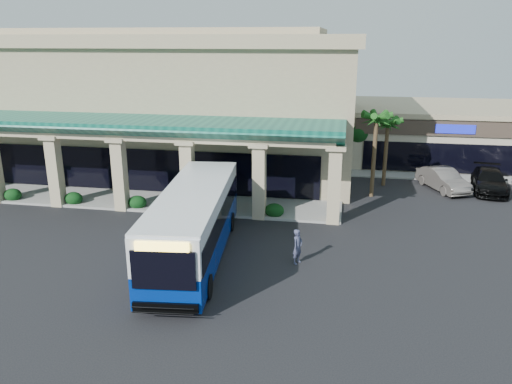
% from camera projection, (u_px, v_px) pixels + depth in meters
% --- Properties ---
extents(ground, '(110.00, 110.00, 0.00)m').
position_uv_depth(ground, '(214.00, 250.00, 26.21)').
color(ground, black).
extents(main_building, '(30.80, 14.80, 11.35)m').
position_uv_depth(main_building, '(168.00, 102.00, 40.95)').
color(main_building, tan).
rests_on(main_building, ground).
extents(arcade, '(30.00, 6.20, 5.70)m').
position_uv_depth(arcade, '(123.00, 161.00, 33.13)').
color(arcade, '#0D5345').
rests_on(arcade, ground).
extents(strip_mall, '(22.50, 12.50, 4.90)m').
position_uv_depth(strip_mall, '(475.00, 133.00, 44.98)').
color(strip_mall, beige).
rests_on(strip_mall, ground).
extents(palm_0, '(2.40, 2.40, 6.60)m').
position_uv_depth(palm_0, '(374.00, 150.00, 34.13)').
color(palm_0, '#154713').
rests_on(palm_0, ground).
extents(palm_1, '(2.40, 2.40, 5.80)m').
position_uv_depth(palm_1, '(386.00, 148.00, 36.90)').
color(palm_1, '#154713').
rests_on(palm_1, ground).
extents(broadleaf_tree, '(2.60, 2.60, 4.81)m').
position_uv_depth(broadleaf_tree, '(357.00, 140.00, 42.09)').
color(broadleaf_tree, black).
rests_on(broadleaf_tree, ground).
extents(transit_bus, '(4.24, 12.91, 3.54)m').
position_uv_depth(transit_bus, '(195.00, 224.00, 24.87)').
color(transit_bus, navy).
rests_on(transit_bus, ground).
extents(pedestrian, '(0.66, 0.76, 1.76)m').
position_uv_depth(pedestrian, '(298.00, 246.00, 24.43)').
color(pedestrian, '#3F425F').
rests_on(pedestrian, ground).
extents(car_white, '(3.49, 5.15, 1.61)m').
position_uv_depth(car_white, '(443.00, 179.00, 36.34)').
color(car_white, '#665F5A').
rests_on(car_white, ground).
extents(car_red, '(2.97, 5.73, 1.59)m').
position_uv_depth(car_red, '(489.00, 181.00, 36.04)').
color(car_red, black).
rests_on(car_red, ground).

